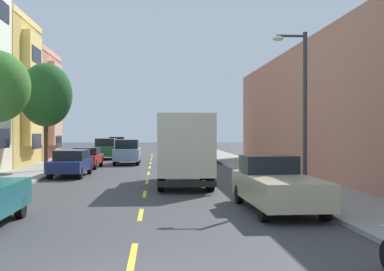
# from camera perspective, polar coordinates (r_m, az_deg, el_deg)

# --- Properties ---
(ground_plane) EXTENTS (160.00, 160.00, 0.00)m
(ground_plane) POSITION_cam_1_polar(r_m,az_deg,el_deg) (38.16, -4.87, -3.39)
(ground_plane) COLOR #38383A
(sidewalk_left) EXTENTS (3.20, 120.00, 0.14)m
(sidewalk_left) POSITION_cam_1_polar(r_m,az_deg,el_deg) (36.95, -16.01, -3.42)
(sidewalk_left) COLOR gray
(sidewalk_left) RESTS_ON ground_plane
(sidewalk_right) EXTENTS (3.20, 120.00, 0.14)m
(sidewalk_right) POSITION_cam_1_polar(r_m,az_deg,el_deg) (36.76, 6.24, -3.43)
(sidewalk_right) COLOR gray
(sidewalk_right) RESTS_ON ground_plane
(lane_centerline_dashes) EXTENTS (0.14, 47.20, 0.01)m
(lane_centerline_dashes) POSITION_cam_1_polar(r_m,az_deg,el_deg) (32.68, -5.00, -4.02)
(lane_centerline_dashes) COLOR yellow
(lane_centerline_dashes) RESTS_ON ground_plane
(apartment_block_opposite) EXTENTS (10.00, 36.00, 7.66)m
(apartment_block_opposite) POSITION_cam_1_polar(r_m,az_deg,el_deg) (31.06, 21.07, 2.79)
(apartment_block_opposite) COLOR #B27560
(apartment_block_opposite) RESTS_ON ground_plane
(street_tree_third) EXTENTS (3.25, 3.25, 6.69)m
(street_tree_third) POSITION_cam_1_polar(r_m,az_deg,el_deg) (31.95, -16.63, 4.53)
(street_tree_third) COLOR #47331E
(street_tree_third) RESTS_ON sidewalk_left
(street_lamp) EXTENTS (1.35, 0.28, 6.18)m
(street_lamp) POSITION_cam_1_polar(r_m,az_deg,el_deg) (19.05, 12.52, 4.08)
(street_lamp) COLOR #38383D
(street_lamp) RESTS_ON sidewalk_right
(delivery_box_truck) EXTENTS (2.58, 7.36, 3.31)m
(delivery_box_truck) POSITION_cam_1_polar(r_m,az_deg,el_deg) (23.13, -0.90, -1.20)
(delivery_box_truck) COLOR beige
(delivery_box_truck) RESTS_ON ground_plane
(parked_sedan_black) EXTENTS (1.88, 4.53, 1.43)m
(parked_sedan_black) POSITION_cam_1_polar(r_m,az_deg,el_deg) (39.75, 1.22, -2.15)
(parked_sedan_black) COLOR black
(parked_sedan_black) RESTS_ON ground_plane
(parked_suv_silver) EXTENTS (1.99, 4.82, 1.93)m
(parked_suv_silver) POSITION_cam_1_polar(r_m,az_deg,el_deg) (60.53, -8.68, -1.05)
(parked_suv_silver) COLOR #B2B5BA
(parked_suv_silver) RESTS_ON ground_plane
(parked_suv_orange) EXTENTS (1.95, 4.80, 1.93)m
(parked_suv_orange) POSITION_cam_1_polar(r_m,az_deg,el_deg) (48.52, 0.60, -1.41)
(parked_suv_orange) COLOR orange
(parked_suv_orange) RESTS_ON ground_plane
(parked_suv_forest) EXTENTS (2.00, 4.82, 1.93)m
(parked_suv_forest) POSITION_cam_1_polar(r_m,az_deg,el_deg) (46.41, -9.95, -1.50)
(parked_suv_forest) COLOR #194C28
(parked_suv_forest) RESTS_ON ground_plane
(parked_pickup_champagne) EXTENTS (2.13, 5.35, 1.73)m
(parked_pickup_champagne) POSITION_cam_1_polar(r_m,az_deg,el_deg) (16.16, 9.72, -5.65)
(parked_pickup_champagne) COLOR tan
(parked_pickup_champagne) RESTS_ON ground_plane
(parked_sedan_red) EXTENTS (1.89, 4.54, 1.43)m
(parked_sedan_red) POSITION_cam_1_polar(r_m,az_deg,el_deg) (35.19, -12.14, -2.50)
(parked_sedan_red) COLOR #AD1E1E
(parked_sedan_red) RESTS_ON ground_plane
(parked_wagon_navy) EXTENTS (1.92, 4.74, 1.50)m
(parked_wagon_navy) POSITION_cam_1_polar(r_m,az_deg,el_deg) (28.76, -13.86, -3.04)
(parked_wagon_navy) COLOR navy
(parked_wagon_navy) RESTS_ON ground_plane
(moving_sky_sedan) EXTENTS (1.95, 4.80, 1.93)m
(moving_sky_sedan) POSITION_cam_1_polar(r_m,az_deg,el_deg) (38.79, -7.52, -1.87)
(moving_sky_sedan) COLOR #7A9EC6
(moving_sky_sedan) RESTS_ON ground_plane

